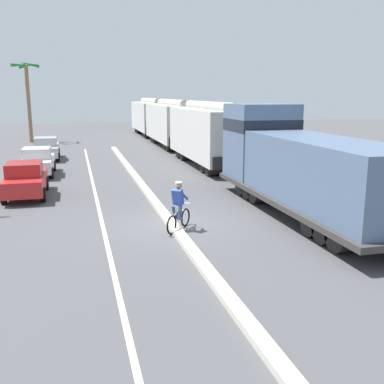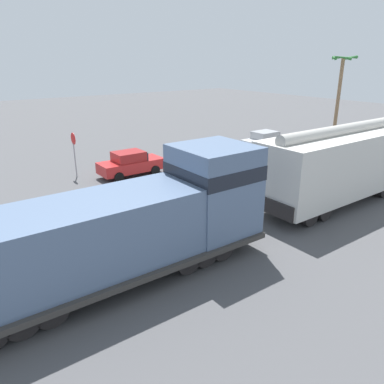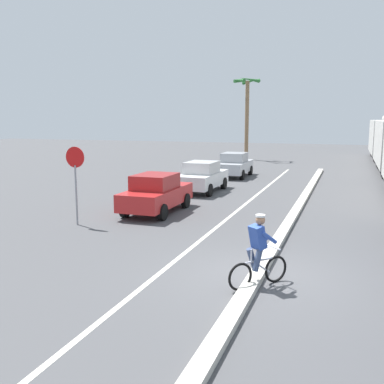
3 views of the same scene
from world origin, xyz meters
TOP-DOWN VIEW (x-y plane):
  - ground_plane at (0.00, 0.00)m, footprint 120.00×120.00m
  - median_curb at (0.00, 6.00)m, footprint 0.36×36.00m
  - lane_stripe at (-2.40, 6.00)m, footprint 0.14×36.00m
  - parked_car_red at (-5.50, 6.19)m, footprint 1.84×4.20m
  - parked_car_white at (-5.37, 11.92)m, footprint 1.88×4.22m
  - parked_car_silver at (-5.24, 18.49)m, footprint 1.88×4.22m
  - cyclist at (0.12, -0.70)m, footprint 1.15×1.35m
  - stop_sign at (-7.37, 3.22)m, footprint 0.76×0.08m
  - palm_tree_near at (-7.30, 31.28)m, footprint 2.68×2.78m

SIDE VIEW (x-z plane):
  - ground_plane at x=0.00m, z-range 0.00..0.00m
  - lane_stripe at x=-2.40m, z-range 0.00..0.01m
  - median_curb at x=0.00m, z-range 0.00..0.16m
  - parked_car_red at x=-5.50m, z-range 0.01..1.63m
  - parked_car_white at x=-5.37m, z-range 0.01..1.63m
  - parked_car_silver at x=-5.24m, z-range 0.01..1.63m
  - cyclist at x=0.12m, z-range -0.04..1.67m
  - stop_sign at x=-7.37m, z-range 0.58..3.46m
  - palm_tree_near at x=-7.30m, z-range 1.63..9.31m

